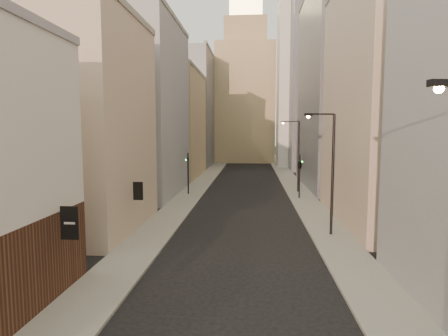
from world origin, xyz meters
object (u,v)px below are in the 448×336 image
streetlamp_mid (330,167)px  streetlamp_far (297,152)px  traffic_light_right (300,164)px  white_tower (297,77)px  clock_tower (245,90)px  traffic_light_left (188,165)px

streetlamp_mid → streetlamp_far: (-0.09, 19.21, -0.03)m
streetlamp_mid → traffic_light_right: 14.84m
white_tower → traffic_light_right: (-3.95, -37.81, -14.66)m
clock_tower → traffic_light_left: 52.41m
streetlamp_far → traffic_light_left: size_ratio=1.76×
streetlamp_far → traffic_light_right: 4.55m
white_tower → streetlamp_far: white_tower is taller
streetlamp_mid → streetlamp_far: size_ratio=1.01×
streetlamp_far → traffic_light_right: size_ratio=1.76×
clock_tower → traffic_light_right: bearing=-82.2°
streetlamp_far → traffic_light_left: streetlamp_far is taller
clock_tower → traffic_light_right: (7.05, -51.81, -13.69)m
white_tower → streetlamp_mid: 54.45m
clock_tower → traffic_light_left: (-5.79, -50.16, -14.05)m
clock_tower → traffic_light_right: clock_tower is taller
streetlamp_mid → traffic_light_right: (-0.24, 14.79, -1.12)m
clock_tower → white_tower: 17.83m
clock_tower → white_tower: size_ratio=1.08×
streetlamp_far → traffic_light_left: 13.37m
streetlamp_far → traffic_light_right: bearing=-81.7°
streetlamp_far → streetlamp_mid: bearing=-79.4°
clock_tower → streetlamp_far: 49.57m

